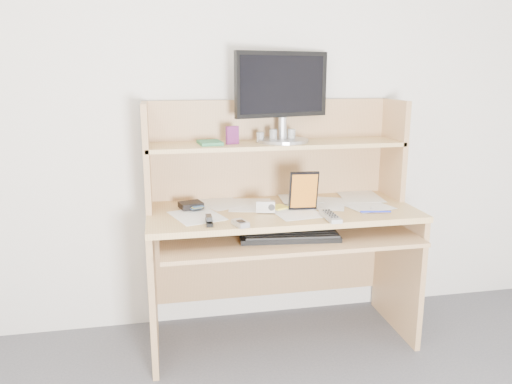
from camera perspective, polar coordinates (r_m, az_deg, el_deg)
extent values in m
cube|color=silver|center=(2.85, 1.51, 9.54)|extent=(3.60, 0.04, 2.50)
cube|color=tan|center=(2.63, 2.97, -2.22)|extent=(1.40, 0.60, 0.03)
cube|color=tan|center=(2.69, -11.71, -10.68)|extent=(0.03, 0.56, 0.72)
cube|color=tan|center=(2.99, 15.87, -8.38)|extent=(0.03, 0.56, 0.72)
cube|color=tan|center=(3.02, 1.55, -8.04)|extent=(1.34, 0.02, 0.41)
cube|color=tan|center=(2.55, 3.60, -5.00)|extent=(1.28, 0.55, 0.02)
cube|color=tan|center=(2.85, 1.62, 4.97)|extent=(1.40, 0.02, 0.55)
cube|color=tan|center=(2.64, -12.39, 3.98)|extent=(0.03, 0.30, 0.55)
cube|color=tan|center=(2.95, 15.40, 4.78)|extent=(0.03, 0.30, 0.55)
cube|color=tan|center=(2.70, 2.28, 5.48)|extent=(1.38, 0.30, 0.02)
cube|color=white|center=(2.63, 2.97, -1.85)|extent=(1.32, 0.54, 0.01)
cube|color=black|center=(2.47, 3.83, -5.08)|extent=(0.50, 0.22, 0.02)
cube|color=black|center=(2.46, 3.83, -4.71)|extent=(0.47, 0.21, 0.01)
cube|color=#9F9F9A|center=(2.46, 8.48, -2.76)|extent=(0.06, 0.20, 0.02)
cube|color=#BCBCBE|center=(2.33, -1.79, -3.49)|extent=(0.08, 0.11, 0.02)
cube|color=black|center=(2.37, -5.39, -3.12)|extent=(0.04, 0.12, 0.04)
cube|color=black|center=(2.64, -7.46, -1.47)|extent=(0.14, 0.12, 0.03)
cube|color=yellow|center=(2.63, 2.63, -1.77)|extent=(0.11, 0.11, 0.01)
cube|color=silver|center=(2.53, 1.10, -1.67)|extent=(0.10, 0.06, 0.06)
cube|color=black|center=(2.56, 5.46, 0.14)|extent=(0.15, 0.03, 0.21)
cylinder|color=#1A27C4|center=(2.60, 13.52, -2.19)|extent=(0.15, 0.04, 0.01)
cube|color=#AA1E16|center=(2.63, -2.72, 6.50)|extent=(0.07, 0.04, 0.09)
cube|color=#34825C|center=(2.64, -5.29, 5.63)|extent=(0.13, 0.17, 0.02)
cylinder|color=black|center=(2.69, 0.49, 6.28)|extent=(0.05, 0.05, 0.06)
cylinder|color=silver|center=(2.73, 4.07, 6.47)|extent=(0.05, 0.05, 0.07)
cylinder|color=black|center=(2.72, 3.15, 6.28)|extent=(0.04, 0.04, 0.05)
cylinder|color=white|center=(2.69, 1.98, 6.43)|extent=(0.05, 0.05, 0.07)
cylinder|color=#B2B3B7|center=(2.71, 3.10, 5.91)|extent=(0.28, 0.28, 0.02)
cylinder|color=#B2B3B7|center=(2.72, 3.06, 7.32)|extent=(0.05, 0.05, 0.11)
cube|color=black|center=(2.72, 3.00, 12.17)|extent=(0.54, 0.19, 0.34)
cube|color=black|center=(2.70, 3.10, 12.16)|extent=(0.49, 0.15, 0.30)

